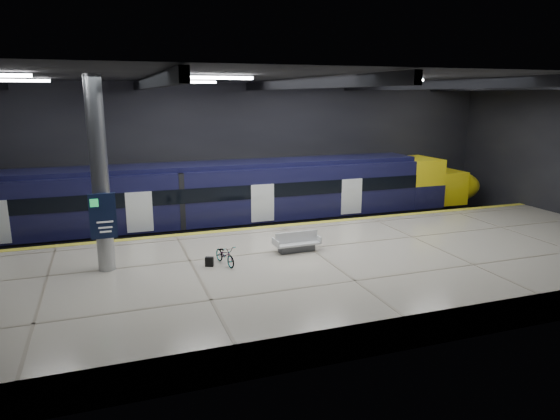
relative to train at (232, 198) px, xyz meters
name	(u,v)px	position (x,y,z in m)	size (l,w,h in m)	color
ground	(301,265)	(1.66, -5.50, -2.06)	(30.00, 30.00, 0.00)	black
room_shell	(302,134)	(1.66, -5.49, 3.66)	(30.10, 16.10, 8.05)	black
platform	(324,272)	(1.66, -8.00, -1.51)	(30.00, 11.00, 1.10)	beige
safety_strip	(280,226)	(1.66, -2.75, -0.95)	(30.00, 0.40, 0.01)	yellow
rails	(263,232)	(1.66, 0.00, -1.98)	(30.00, 1.52, 0.16)	gray
train	(232,198)	(0.00, 0.00, 0.00)	(29.40, 2.84, 3.79)	black
bench	(297,244)	(0.96, -6.77, -0.67)	(1.90, 0.82, 0.83)	#595B60
bicycle	(225,255)	(-2.15, -7.38, -0.58)	(0.50, 1.44, 0.76)	#99999E
pannier_bag	(209,262)	(-2.75, -7.38, -0.78)	(0.30, 0.18, 0.35)	black
info_column	(100,178)	(-6.34, -6.52, 2.40)	(0.90, 0.78, 6.90)	#9EA0A5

